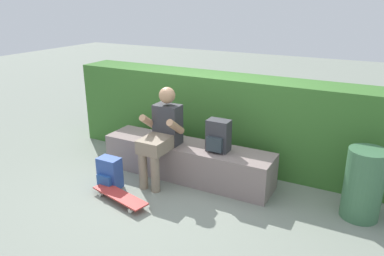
# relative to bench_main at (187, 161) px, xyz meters

# --- Properties ---
(ground_plane) EXTENTS (24.00, 24.00, 0.00)m
(ground_plane) POSITION_rel_bench_main_xyz_m (0.00, -0.43, -0.24)
(ground_plane) COLOR gray
(bench_main) EXTENTS (2.31, 0.52, 0.47)m
(bench_main) POSITION_rel_bench_main_xyz_m (0.00, 0.00, 0.00)
(bench_main) COLOR gray
(bench_main) RESTS_ON ground
(person_skater) EXTENTS (0.49, 0.62, 1.22)m
(person_skater) POSITION_rel_bench_main_xyz_m (-0.24, -0.22, 0.43)
(person_skater) COLOR #333338
(person_skater) RESTS_ON ground
(skateboard_near_person) EXTENTS (0.82, 0.38, 0.09)m
(skateboard_near_person) POSITION_rel_bench_main_xyz_m (-0.39, -0.95, -0.16)
(skateboard_near_person) COLOR #BC3833
(skateboard_near_person) RESTS_ON ground
(backpack_on_bench) EXTENTS (0.28, 0.23, 0.40)m
(backpack_on_bench) POSITION_rel_bench_main_xyz_m (0.45, -0.01, 0.43)
(backpack_on_bench) COLOR #333338
(backpack_on_bench) RESTS_ON bench_main
(backpack_on_ground) EXTENTS (0.28, 0.23, 0.40)m
(backpack_on_ground) POSITION_rel_bench_main_xyz_m (-0.72, -0.72, -0.04)
(backpack_on_ground) COLOR #2D4C99
(backpack_on_ground) RESTS_ON ground
(hedge_row) EXTENTS (5.08, 0.58, 1.26)m
(hedge_row) POSITION_rel_bench_main_xyz_m (0.37, 0.77, 0.39)
(hedge_row) COLOR #386B2A
(hedge_row) RESTS_ON ground
(trash_bin) EXTENTS (0.40, 0.40, 0.79)m
(trash_bin) POSITION_rel_bench_main_xyz_m (2.13, 0.04, 0.16)
(trash_bin) COLOR #3D6B47
(trash_bin) RESTS_ON ground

